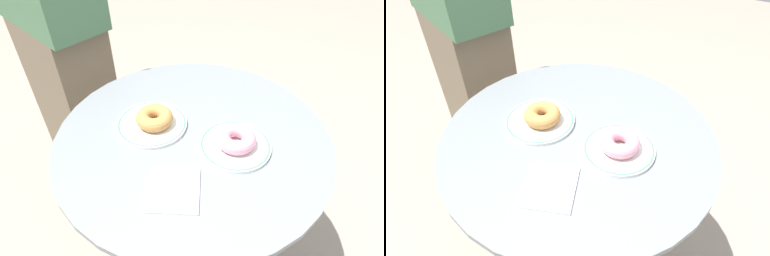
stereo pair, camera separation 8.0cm
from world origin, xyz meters
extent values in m
cylinder|color=slate|center=(0.00, 0.00, 0.72)|extent=(0.77, 0.77, 0.02)
cylinder|color=slate|center=(0.00, 0.00, 0.37)|extent=(0.06, 0.06, 0.69)
cylinder|color=white|center=(-0.12, 0.00, 0.73)|extent=(0.20, 0.20, 0.01)
torus|color=#4C9E66|center=(-0.12, 0.00, 0.74)|extent=(0.20, 0.20, 0.01)
cylinder|color=white|center=(0.12, -0.01, 0.73)|extent=(0.19, 0.19, 0.01)
torus|color=#4C9E66|center=(0.12, -0.01, 0.74)|extent=(0.19, 0.19, 0.01)
torus|color=#BC7F42|center=(-0.11, 0.00, 0.76)|extent=(0.15, 0.15, 0.04)
torus|color=pink|center=(0.12, -0.01, 0.76)|extent=(0.11, 0.11, 0.04)
cube|color=white|center=(0.02, -0.19, 0.73)|extent=(0.15, 0.16, 0.01)
cube|color=brown|center=(-0.64, 0.29, 0.42)|extent=(0.42, 0.35, 0.85)
camera|label=1|loc=(0.22, -0.63, 1.36)|focal=30.54mm
camera|label=2|loc=(0.29, -0.60, 1.36)|focal=30.54mm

